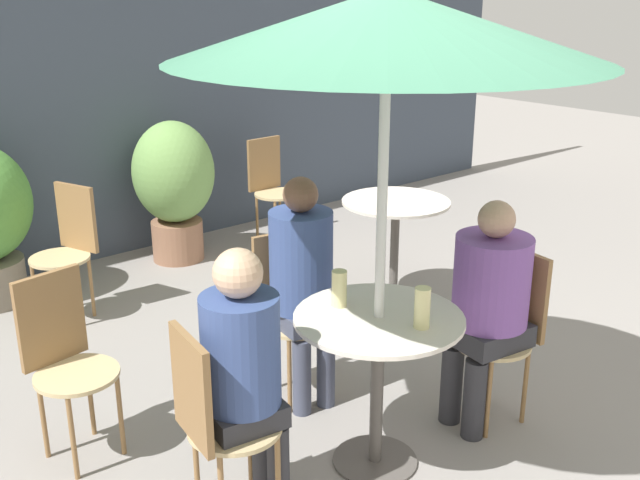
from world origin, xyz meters
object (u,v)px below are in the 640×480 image
object	(u,v)px
cafe_table_far	(395,226)
seated_person_2	(244,363)
beer_glass_0	(339,289)
bistro_chair_5	(69,240)
bistro_chair_0	(507,321)
seated_person_0	(488,297)
bistro_chair_2	(213,413)
bistro_chair_4	(64,350)
seated_person_1	(302,274)
umbrella	(387,26)
bistro_chair_1	(289,300)
cafe_table_near	(378,352)
bistro_chair_3	(270,181)
beer_glass_1	(422,308)
potted_plant_1	(174,182)

from	to	relation	value
cafe_table_far	seated_person_2	bearing A→B (deg)	-151.02
beer_glass_0	bistro_chair_5	bearing A→B (deg)	97.79
bistro_chair_0	seated_person_0	xyz separation A→B (m)	(-0.15, 0.02, 0.16)
bistro_chair_2	bistro_chair_4	world-z (taller)	same
bistro_chair_2	seated_person_1	world-z (taller)	seated_person_1
seated_person_0	umbrella	xyz separation A→B (m)	(-0.65, 0.10, 1.29)
bistro_chair_1	bistro_chair_5	world-z (taller)	same
bistro_chair_0	bistro_chair_5	size ratio (longest dim) A/B	1.00
cafe_table_near	bistro_chair_3	xyz separation A→B (m)	(1.57, 2.89, -0.05)
seated_person_0	umbrella	bearing A→B (deg)	-90.00
bistro_chair_5	seated_person_1	xyz separation A→B (m)	(0.48, -1.86, 0.20)
bistro_chair_5	beer_glass_0	bearing A→B (deg)	-11.44
cafe_table_far	beer_glass_1	xyz separation A→B (m)	(-1.33, -1.43, 0.27)
potted_plant_1	umbrella	bearing A→B (deg)	-103.21
bistro_chair_3	seated_person_2	xyz separation A→B (m)	(-2.22, -2.79, 0.18)
bistro_chair_1	seated_person_0	size ratio (longest dim) A/B	0.76
bistro_chair_4	umbrella	bearing A→B (deg)	-53.45
bistro_chair_1	potted_plant_1	distance (m)	2.28
bistro_chair_4	bistro_chair_5	size ratio (longest dim) A/B	1.00
seated_person_1	potted_plant_1	size ratio (longest dim) A/B	1.10
cafe_table_near	cafe_table_far	bearing A→B (deg)	41.61
seated_person_0	seated_person_2	world-z (taller)	seated_person_2
cafe_table_near	seated_person_1	bearing A→B (deg)	81.32
umbrella	seated_person_2	bearing A→B (deg)	171.32
bistro_chair_1	beer_glass_0	world-z (taller)	beer_glass_0
bistro_chair_1	potted_plant_1	bearing A→B (deg)	83.87
potted_plant_1	umbrella	distance (m)	3.36
bistro_chair_1	bistro_chair_2	xyz separation A→B (m)	(-0.92, -0.68, 0.00)
bistro_chair_2	bistro_chair_5	size ratio (longest dim) A/B	1.00
bistro_chair_1	seated_person_1	distance (m)	0.25
bistro_chair_4	beer_glass_1	distance (m)	1.67
bistro_chair_3	seated_person_0	xyz separation A→B (m)	(-0.92, -2.99, 0.16)
beer_glass_0	seated_person_1	bearing A→B (deg)	70.76
seated_person_2	beer_glass_1	size ratio (longest dim) A/B	6.65
bistro_chair_2	seated_person_1	distance (m)	1.06
bistro_chair_5	seated_person_0	size ratio (longest dim) A/B	0.76
umbrella	bistro_chair_0	bearing A→B (deg)	-8.68
seated_person_0	cafe_table_far	bearing A→B (deg)	159.80
seated_person_0	potted_plant_1	xyz separation A→B (m)	(0.05, 3.10, -0.05)
umbrella	seated_person_0	bearing A→B (deg)	-8.68
bistro_chair_4	bistro_chair_5	world-z (taller)	same
seated_person_0	bistro_chair_0	bearing A→B (deg)	90.00
cafe_table_near	bistro_chair_3	bearing A→B (deg)	61.48
bistro_chair_0	seated_person_2	xyz separation A→B (m)	(-1.45, 0.22, 0.18)
seated_person_1	bistro_chair_5	bearing A→B (deg)	113.07
cafe_table_far	seated_person_0	xyz separation A→B (m)	(-0.73, -1.33, 0.12)
bistro_chair_3	seated_person_1	bearing A→B (deg)	-124.33
bistro_chair_2	bistro_chair_3	bearing A→B (deg)	-31.88
beer_glass_1	potted_plant_1	size ratio (longest dim) A/B	0.16
bistro_chair_0	beer_glass_1	distance (m)	0.81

